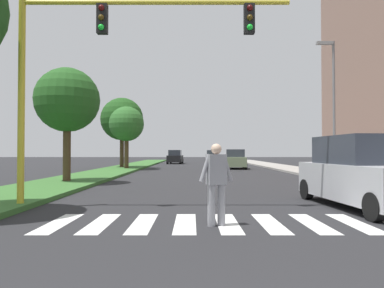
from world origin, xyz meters
TOP-DOWN VIEW (x-y plane):
  - ground_plane at (0.00, 30.00)m, footprint 140.00×140.00m
  - crosswalk at (0.00, 6.78)m, footprint 7.65×2.20m
  - median_strip at (-6.71, 28.00)m, footprint 3.34×64.00m
  - tree_mid at (-6.69, 16.14)m, footprint 3.05×3.05m
  - tree_far at (-6.25, 29.24)m, footprint 2.92×2.92m
  - tree_distant at (-7.08, 31.52)m, footprint 3.83×3.83m
  - sidewalk_right at (7.59, 28.00)m, footprint 3.00×64.00m
  - traffic_light_gantry at (-3.28, 8.72)m, footprint 7.30×0.30m
  - street_lamp_right at (7.00, 18.92)m, footprint 1.02×0.24m
  - pedestrian_performer at (-0.26, 6.52)m, footprint 0.74×0.34m
  - suv_crossing at (3.93, 8.93)m, footprint 2.30×4.74m
  - sedan_midblock at (3.12, 31.27)m, footprint 2.22×4.39m
  - sedan_distant at (-2.88, 44.54)m, footprint 1.99×4.22m
  - sedan_far_horizon at (2.53, 59.27)m, footprint 2.10×4.64m

SIDE VIEW (x-z plane):
  - ground_plane at x=0.00m, z-range 0.00..0.00m
  - crosswalk at x=0.00m, z-range 0.00..0.01m
  - median_strip at x=-6.71m, z-range 0.00..0.15m
  - sidewalk_right at x=7.59m, z-range 0.00..0.15m
  - sedan_distant at x=-2.88m, z-range -0.07..1.66m
  - sedan_midblock at x=3.12m, z-range -0.06..1.66m
  - sedan_far_horizon at x=2.53m, z-range -0.07..1.69m
  - suv_crossing at x=3.93m, z-range -0.05..1.92m
  - pedestrian_performer at x=-0.26m, z-range 0.09..1.78m
  - tree_far at x=-6.25m, z-range 1.24..6.41m
  - tree_mid at x=-6.69m, z-range 1.27..6.63m
  - traffic_light_gantry at x=-3.28m, z-range 1.29..7.29m
  - tree_distant at x=-7.08m, z-range 1.33..7.56m
  - street_lamp_right at x=7.00m, z-range 0.84..8.34m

